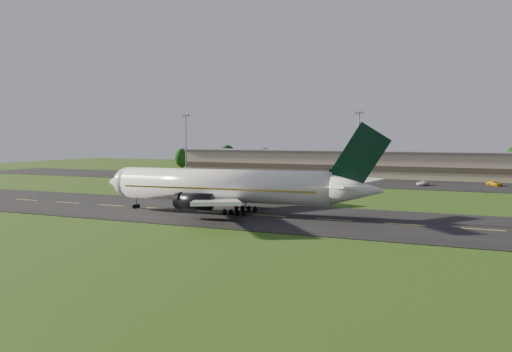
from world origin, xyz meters
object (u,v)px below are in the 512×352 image
at_px(light_mast_centre, 359,138).
at_px(service_vehicle_c, 422,183).
at_px(service_vehicle_d, 494,184).
at_px(light_mast_west, 186,137).
at_px(service_vehicle_a, 221,176).
at_px(airliner, 228,187).
at_px(terminal, 376,165).
at_px(service_vehicle_b, 274,176).

height_order(light_mast_centre, service_vehicle_c, light_mast_centre).
xyz_separation_m(service_vehicle_c, service_vehicle_d, (17.40, 6.25, 0.02)).
distance_m(light_mast_west, service_vehicle_a, 25.22).
distance_m(airliner, light_mast_west, 99.17).
relative_size(terminal, service_vehicle_d, 32.53).
bearing_deg(light_mast_centre, light_mast_west, 180.00).
bearing_deg(service_vehicle_d, terminal, 100.45).
relative_size(light_mast_centre, service_vehicle_d, 4.57).
height_order(light_mast_west, service_vehicle_d, light_mast_west).
relative_size(service_vehicle_b, service_vehicle_c, 0.89).
relative_size(airliner, light_mast_west, 2.52).
distance_m(terminal, light_mast_west, 64.10).
relative_size(light_mast_west, service_vehicle_b, 5.09).
distance_m(light_mast_west, service_vehicle_b, 35.98).
bearing_deg(light_mast_west, service_vehicle_d, -2.65).
relative_size(light_mast_centre, service_vehicle_b, 5.09).
height_order(service_vehicle_a, service_vehicle_d, service_vehicle_a).
relative_size(terminal, service_vehicle_c, 32.31).
bearing_deg(light_mast_west, service_vehicle_c, -7.65).
height_order(airliner, service_vehicle_d, airliner).
bearing_deg(airliner, light_mast_centre, 84.06).
distance_m(terminal, service_vehicle_b, 33.44).
relative_size(service_vehicle_a, service_vehicle_b, 1.10).
bearing_deg(light_mast_west, service_vehicle_b, -4.17).
bearing_deg(service_vehicle_b, airliner, -168.38).
height_order(airliner, service_vehicle_b, airliner).
height_order(service_vehicle_b, service_vehicle_c, service_vehicle_b).
distance_m(airliner, terminal, 96.17).
bearing_deg(terminal, light_mast_west, -165.24).
relative_size(airliner, service_vehicle_b, 12.84).
height_order(light_mast_west, service_vehicle_a, light_mast_west).
bearing_deg(service_vehicle_c, service_vehicle_b, -175.18).
distance_m(terminal, service_vehicle_c, 32.99).
relative_size(airliner, service_vehicle_a, 11.66).
bearing_deg(service_vehicle_d, airliner, -167.33).
bearing_deg(terminal, service_vehicle_b, -145.92).
bearing_deg(service_vehicle_d, light_mast_west, 127.60).
bearing_deg(service_vehicle_b, terminal, -61.72).
bearing_deg(service_vehicle_d, light_mast_centre, 123.40).
bearing_deg(terminal, service_vehicle_c, -55.18).
relative_size(service_vehicle_a, service_vehicle_c, 0.98).
height_order(airliner, light_mast_centre, light_mast_centre).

